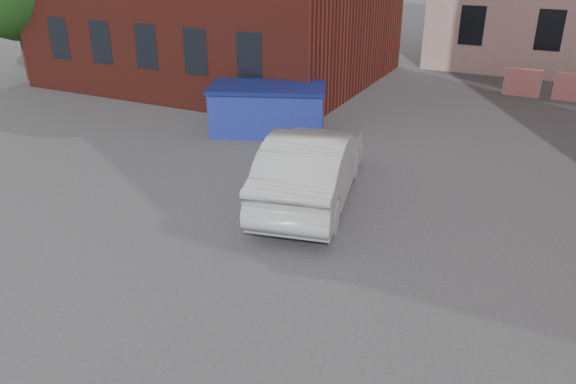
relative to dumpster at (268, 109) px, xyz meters
The scene contains 4 objects.
ground 8.15m from the dumpster, 61.25° to the right, with size 120.00×120.00×0.00m, color #38383A.
barriers 11.31m from the dumpster, 44.19° to the left, with size 4.70×0.18×1.00m.
dumpster is the anchor object (origin of this frame).
silver_car 4.89m from the dumpster, 50.70° to the right, with size 1.70×4.86×1.60m, color #ADB0B4.
Camera 1 is at (3.76, -7.13, 5.37)m, focal length 35.00 mm.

